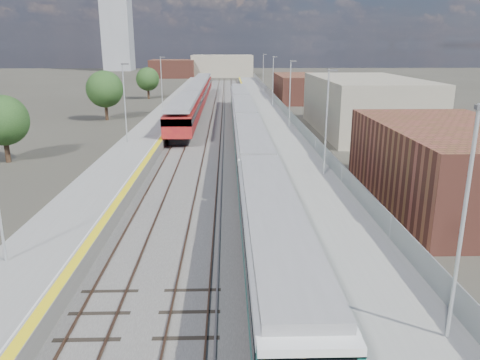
{
  "coord_description": "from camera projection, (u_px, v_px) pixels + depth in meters",
  "views": [
    {
      "loc": [
        -0.46,
        -10.95,
        10.09
      ],
      "look_at": [
        0.28,
        16.36,
        2.2
      ],
      "focal_mm": 35.0,
      "sensor_mm": 36.0,
      "label": 1
    }
  ],
  "objects": [
    {
      "name": "platform_left",
      "position": [
        164.0,
        119.0,
        63.36
      ],
      "size": [
        4.3,
        155.0,
        8.52
      ],
      "color": "slate",
      "rests_on": "ground"
    },
    {
      "name": "tree_d",
      "position": [
        358.0,
        92.0,
        69.32
      ],
      "size": [
        4.06,
        4.06,
        5.5
      ],
      "color": "#382619",
      "rests_on": "ground"
    },
    {
      "name": "ballast_bed",
      "position": [
        214.0,
        122.0,
        63.68
      ],
      "size": [
        10.5,
        155.0,
        0.06
      ],
      "primitive_type": "cube",
      "color": "#565451",
      "rests_on": "ground"
    },
    {
      "name": "tree_a",
      "position": [
        3.0,
        120.0,
        40.84
      ],
      "size": [
        4.42,
        4.42,
        5.99
      ],
      "color": "#382619",
      "rests_on": "ground"
    },
    {
      "name": "green_train",
      "position": [
        247.0,
        128.0,
        47.25
      ],
      "size": [
        2.69,
        74.9,
        2.96
      ],
      "color": "black",
      "rests_on": "ground"
    },
    {
      "name": "tracks",
      "position": [
        219.0,
        120.0,
        65.28
      ],
      "size": [
        8.96,
        160.0,
        0.17
      ],
      "color": "#4C3323",
      "rests_on": "ground"
    },
    {
      "name": "platform_right",
      "position": [
        269.0,
        118.0,
        63.73
      ],
      "size": [
        4.7,
        155.0,
        8.52
      ],
      "color": "slate",
      "rests_on": "ground"
    },
    {
      "name": "red_train",
      "position": [
        196.0,
        95.0,
        75.99
      ],
      "size": [
        3.08,
        62.36,
        3.89
      ],
      "color": "black",
      "rests_on": "ground"
    },
    {
      "name": "ground",
      "position": [
        231.0,
        125.0,
        61.35
      ],
      "size": [
        320.0,
        320.0,
        0.0
      ],
      "primitive_type": "plane",
      "color": "#47443A",
      "rests_on": "ground"
    },
    {
      "name": "buildings",
      "position": [
        169.0,
        43.0,
        142.99
      ],
      "size": [
        72.0,
        185.5,
        40.0
      ],
      "color": "brown",
      "rests_on": "ground"
    },
    {
      "name": "tree_c",
      "position": [
        148.0,
        79.0,
        90.23
      ],
      "size": [
        4.46,
        4.46,
        6.04
      ],
      "color": "#382619",
      "rests_on": "ground"
    },
    {
      "name": "tree_b",
      "position": [
        105.0,
        89.0,
        64.26
      ],
      "size": [
        5.02,
        5.02,
        6.81
      ],
      "color": "#382619",
      "rests_on": "ground"
    }
  ]
}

